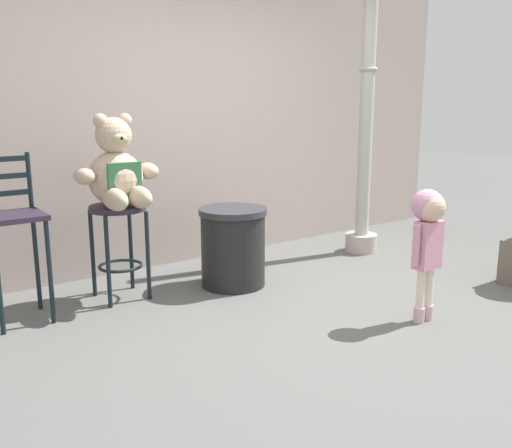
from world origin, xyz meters
TOP-DOWN VIEW (x-y plane):
  - ground_plane at (0.00, 0.00)m, footprint 24.00×24.00m
  - building_wall at (0.00, 2.20)m, footprint 6.55×0.30m
  - bar_stool_with_teddy at (-1.09, 1.43)m, footprint 0.42×0.42m
  - teddy_bear at (-1.09, 1.40)m, footprint 0.64×0.57m
  - child_walking at (0.41, -0.26)m, footprint 0.29×0.23m
  - trash_bin at (-0.22, 1.17)m, footprint 0.56×0.56m
  - lamppost at (1.44, 1.29)m, footprint 0.32×0.32m
  - bar_chair_empty at (-1.84, 1.41)m, footprint 0.38×0.38m

SIDE VIEW (x-z plane):
  - ground_plane at x=0.00m, z-range 0.00..0.00m
  - trash_bin at x=-0.22m, z-range 0.00..0.66m
  - bar_stool_with_teddy at x=-1.09m, z-range 0.17..0.90m
  - bar_chair_empty at x=-1.84m, z-range 0.09..1.25m
  - child_walking at x=0.41m, z-range 0.21..1.14m
  - teddy_bear at x=-1.09m, z-range 0.64..1.33m
  - lamppost at x=1.44m, z-range -0.30..2.83m
  - building_wall at x=0.00m, z-range 0.00..3.12m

